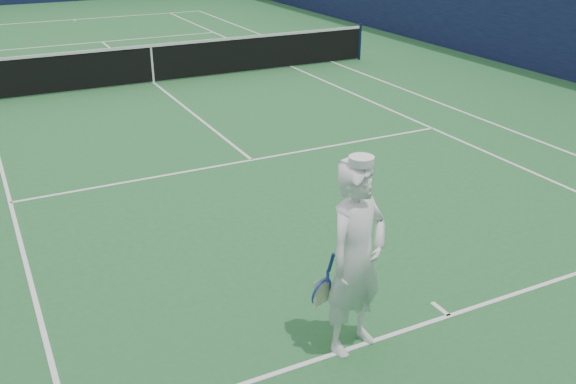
# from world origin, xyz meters

# --- Properties ---
(ground) EXTENTS (80.00, 80.00, 0.00)m
(ground) POSITION_xyz_m (0.00, 0.00, 0.00)
(ground) COLOR #256332
(ground) RESTS_ON ground
(court_markings) EXTENTS (11.03, 23.83, 0.01)m
(court_markings) POSITION_xyz_m (0.00, 0.00, 0.00)
(court_markings) COLOR white
(court_markings) RESTS_ON ground
(windscreen_fence) EXTENTS (20.12, 36.12, 4.00)m
(windscreen_fence) POSITION_xyz_m (0.00, 0.00, 2.00)
(windscreen_fence) COLOR #0E1536
(windscreen_fence) RESTS_ON ground
(tennis_net) EXTENTS (12.88, 0.09, 1.07)m
(tennis_net) POSITION_xyz_m (0.00, 0.00, 0.55)
(tennis_net) COLOR #141E4C
(tennis_net) RESTS_ON ground
(tennis_player) EXTENTS (0.91, 0.68, 2.11)m
(tennis_player) POSITION_xyz_m (-1.25, -11.83, 1.03)
(tennis_player) COLOR white
(tennis_player) RESTS_ON ground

